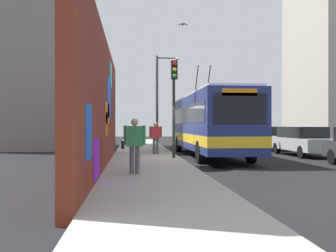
% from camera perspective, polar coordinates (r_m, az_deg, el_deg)
% --- Properties ---
extents(ground_plane, '(80.00, 80.00, 0.00)m').
position_cam_1_polar(ground_plane, '(17.34, 2.01, -5.37)').
color(ground_plane, black).
extents(sidewalk_slab, '(48.00, 3.20, 0.15)m').
position_cam_1_polar(sidewalk_slab, '(17.19, -3.31, -5.17)').
color(sidewalk_slab, '#ADA8A0').
rests_on(sidewalk_slab, ground_plane).
extents(graffiti_wall, '(15.28, 0.32, 4.81)m').
position_cam_1_polar(graffiti_wall, '(13.81, -10.04, 3.24)').
color(graffiti_wall, maroon).
rests_on(graffiti_wall, ground_plane).
extents(building_far_left, '(9.04, 7.12, 13.47)m').
position_cam_1_polar(building_far_left, '(29.69, -19.25, 9.93)').
color(building_far_left, gray).
rests_on(building_far_left, ground_plane).
extents(city_bus, '(11.70, 2.53, 5.06)m').
position_cam_1_polar(city_bus, '(20.03, 6.18, 0.57)').
color(city_bus, navy).
rests_on(city_bus, ground_plane).
extents(parked_car_silver, '(4.91, 1.83, 1.58)m').
position_cam_1_polar(parked_car_silver, '(21.65, 19.82, -2.08)').
color(parked_car_silver, '#B7B7BC').
rests_on(parked_car_silver, ground_plane).
extents(parked_car_champagne, '(4.90, 1.78, 1.58)m').
position_cam_1_polar(parked_car_champagne, '(26.65, 14.81, -1.69)').
color(parked_car_champagne, '#C6B793').
rests_on(parked_car_champagne, ground_plane).
extents(parked_car_black, '(4.90, 1.74, 1.58)m').
position_cam_1_polar(parked_car_black, '(32.63, 10.96, -1.37)').
color(parked_car_black, black).
rests_on(parked_car_black, ground_plane).
extents(pedestrian_midblock, '(0.22, 0.67, 1.67)m').
position_cam_1_polar(pedestrian_midblock, '(19.70, -1.90, -1.43)').
color(pedestrian_midblock, '#595960').
rests_on(pedestrian_midblock, sidewalk_slab).
extents(pedestrian_near_wall, '(0.23, 0.76, 1.71)m').
position_cam_1_polar(pedestrian_near_wall, '(11.58, -5.17, -2.33)').
color(pedestrian_near_wall, '#595960').
rests_on(pedestrian_near_wall, sidewalk_slab).
extents(traffic_light, '(0.49, 0.28, 4.47)m').
position_cam_1_polar(traffic_light, '(17.10, 0.92, 5.10)').
color(traffic_light, '#2D382D').
rests_on(traffic_light, sidewalk_slab).
extents(street_lamp, '(0.44, 1.67, 6.54)m').
position_cam_1_polar(street_lamp, '(27.03, -1.28, 4.85)').
color(street_lamp, '#4C4C51').
rests_on(street_lamp, sidewalk_slab).
extents(curbside_puddle, '(2.02, 2.02, 0.00)m').
position_cam_1_polar(curbside_puddle, '(14.33, 6.08, -6.50)').
color(curbside_puddle, black).
rests_on(curbside_puddle, ground_plane).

